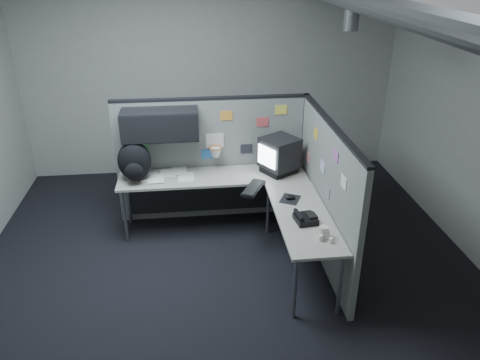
{
  "coord_description": "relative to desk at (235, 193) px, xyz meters",
  "views": [
    {
      "loc": [
        -0.35,
        -4.21,
        3.2
      ],
      "look_at": [
        0.17,
        0.35,
        0.96
      ],
      "focal_mm": 35.0,
      "sensor_mm": 36.0,
      "label": 1
    }
  ],
  "objects": [
    {
      "name": "keyboard",
      "position": [
        0.2,
        -0.15,
        0.14
      ],
      "size": [
        0.35,
        0.47,
        0.04
      ],
      "rotation": [
        0.0,
        0.0,
        0.32
      ],
      "color": "black",
      "rests_on": "desk"
    },
    {
      "name": "cup",
      "position": [
        0.73,
        -1.23,
        0.18
      ],
      "size": [
        0.11,
        0.11,
        0.12
      ],
      "primitive_type": "cylinder",
      "rotation": [
        0.0,
        0.0,
        0.38
      ],
      "color": "beige",
      "rests_on": "desk"
    },
    {
      "name": "partition_back",
      "position": [
        -0.4,
        0.53,
        0.38
      ],
      "size": [
        2.44,
        0.42,
        1.63
      ],
      "color": "slate",
      "rests_on": "ground"
    },
    {
      "name": "papers",
      "position": [
        -0.85,
        0.36,
        0.13
      ],
      "size": [
        0.73,
        0.47,
        0.02
      ],
      "rotation": [
        0.0,
        0.0,
        -0.0
      ],
      "color": "white",
      "rests_on": "desk"
    },
    {
      "name": "monitor",
      "position": [
        0.58,
        0.3,
        0.35
      ],
      "size": [
        0.54,
        0.54,
        0.45
      ],
      "rotation": [
        0.0,
        0.0,
        -0.24
      ],
      "color": "black",
      "rests_on": "desk"
    },
    {
      "name": "partition_right",
      "position": [
        0.95,
        -0.49,
        0.21
      ],
      "size": [
        0.07,
        2.23,
        1.63
      ],
      "color": "slate",
      "rests_on": "ground"
    },
    {
      "name": "phone",
      "position": [
        0.62,
        -0.92,
        0.16
      ],
      "size": [
        0.23,
        0.25,
        0.11
      ],
      "rotation": [
        0.0,
        0.0,
        -0.04
      ],
      "color": "black",
      "rests_on": "desk"
    },
    {
      "name": "mouse",
      "position": [
        0.57,
        -0.43,
        0.13
      ],
      "size": [
        0.28,
        0.3,
        0.05
      ],
      "rotation": [
        0.0,
        0.0,
        0.31
      ],
      "color": "black",
      "rests_on": "desk"
    },
    {
      "name": "desk",
      "position": [
        0.0,
        0.0,
        0.0
      ],
      "size": [
        2.31,
        2.11,
        0.73
      ],
      "color": "#A29C92",
      "rests_on": "ground"
    },
    {
      "name": "room",
      "position": [
        0.41,
        -0.7,
        1.48
      ],
      "size": [
        5.62,
        5.62,
        3.22
      ],
      "color": "black",
      "rests_on": "ground"
    },
    {
      "name": "backpack",
      "position": [
        -1.17,
        0.26,
        0.35
      ],
      "size": [
        0.47,
        0.46,
        0.49
      ],
      "rotation": [
        0.0,
        0.0,
        -0.32
      ],
      "color": "black",
      "rests_on": "desk"
    },
    {
      "name": "bottles",
      "position": [
        0.74,
        -1.25,
        0.15
      ],
      "size": [
        0.14,
        0.19,
        0.08
      ],
      "rotation": [
        0.0,
        0.0,
        -0.24
      ],
      "color": "silver",
      "rests_on": "desk"
    }
  ]
}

